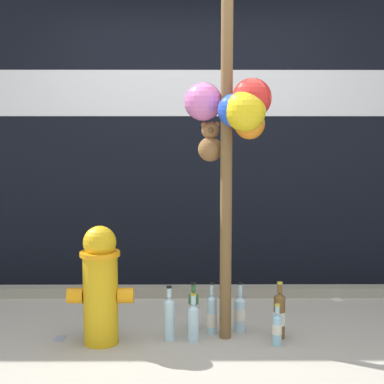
% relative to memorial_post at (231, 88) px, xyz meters
% --- Properties ---
extents(ground_plane, '(14.00, 14.00, 0.00)m').
position_rel_memorial_post_xyz_m(ground_plane, '(-0.23, -0.19, -1.67)').
color(ground_plane, '#ADA899').
extents(building_wall, '(10.00, 0.21, 3.61)m').
position_rel_memorial_post_xyz_m(building_wall, '(-0.23, 1.49, 0.13)').
color(building_wall, black).
rests_on(building_wall, ground_plane).
extents(curb_strip, '(8.00, 0.12, 0.08)m').
position_rel_memorial_post_xyz_m(curb_strip, '(-0.23, 1.01, -1.63)').
color(curb_strip, gray).
rests_on(curb_strip, ground_plane).
extents(memorial_post, '(0.64, 0.47, 2.95)m').
position_rel_memorial_post_xyz_m(memorial_post, '(0.00, 0.00, 0.00)').
color(memorial_post, brown).
rests_on(memorial_post, ground_plane).
extents(fire_hydrant, '(0.43, 0.26, 0.78)m').
position_rel_memorial_post_xyz_m(fire_hydrant, '(-0.85, -0.05, -1.28)').
color(fire_hydrant, gold).
rests_on(fire_hydrant, ground_plane).
extents(bottle_0, '(0.07, 0.07, 0.32)m').
position_rel_memorial_post_xyz_m(bottle_0, '(-0.24, -0.02, -1.54)').
color(bottle_0, '#B2DBEA').
rests_on(bottle_0, ground_plane).
extents(bottle_1, '(0.06, 0.06, 0.28)m').
position_rel_memorial_post_xyz_m(bottle_1, '(0.30, -0.10, -1.56)').
color(bottle_1, '#93CCE0').
rests_on(bottle_1, ground_plane).
extents(bottle_2, '(0.07, 0.07, 0.37)m').
position_rel_memorial_post_xyz_m(bottle_2, '(-0.41, 0.00, -1.51)').
color(bottle_2, '#B2DBEA').
rests_on(bottle_2, ground_plane).
extents(bottle_3, '(0.08, 0.08, 0.39)m').
position_rel_memorial_post_xyz_m(bottle_3, '(0.34, 0.03, -1.51)').
color(bottle_3, brown).
rests_on(bottle_3, ground_plane).
extents(bottle_4, '(0.07, 0.07, 0.34)m').
position_rel_memorial_post_xyz_m(bottle_4, '(-0.24, 0.20, -1.53)').
color(bottle_4, '#337038').
rests_on(bottle_4, ground_plane).
extents(bottle_5, '(0.08, 0.08, 0.35)m').
position_rel_memorial_post_xyz_m(bottle_5, '(0.08, 0.16, -1.54)').
color(bottle_5, '#B2DBEA').
rests_on(bottle_5, ground_plane).
extents(bottle_6, '(0.07, 0.07, 0.36)m').
position_rel_memorial_post_xyz_m(bottle_6, '(-0.12, 0.12, -1.54)').
color(bottle_6, '#B2DBEA').
rests_on(bottle_6, ground_plane).
extents(litter_0, '(0.08, 0.12, 0.01)m').
position_rel_memorial_post_xyz_m(litter_0, '(-1.15, 0.03, -1.67)').
color(litter_0, '#8C99B2').
rests_on(litter_0, ground_plane).
extents(litter_1, '(0.10, 0.11, 0.01)m').
position_rel_memorial_post_xyz_m(litter_1, '(0.95, 0.91, -1.67)').
color(litter_1, silver).
rests_on(litter_1, ground_plane).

